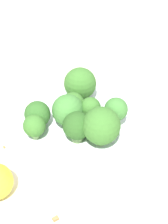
{
  "coord_description": "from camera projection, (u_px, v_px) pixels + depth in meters",
  "views": [
    {
      "loc": [
        -0.04,
        -0.45,
        0.47
      ],
      "look_at": [
        0.0,
        0.0,
        0.08
      ],
      "focal_mm": 60.0,
      "sensor_mm": 36.0,
      "label": 1
    }
  ],
  "objects": [
    {
      "name": "broccoli_floret_7",
      "position": [
        34.0,
        126.0,
        0.58
      ],
      "size": [
        0.04,
        0.04,
        0.04
      ],
      "color": "#84AD66",
      "rests_on": "bowl"
    },
    {
      "name": "broccoli_floret_3",
      "position": [
        115.0,
        109.0,
        0.6
      ],
      "size": [
        0.04,
        0.04,
        0.05
      ],
      "color": "#8EB770",
      "rests_on": "bowl"
    },
    {
      "name": "bowl",
      "position": [
        84.0,
        137.0,
        0.63
      ],
      "size": [
        0.23,
        0.23,
        0.05
      ],
      "primitive_type": "cylinder",
      "color": "silver",
      "rests_on": "ground_plane"
    },
    {
      "name": "broccoli_floret_2",
      "position": [
        90.0,
        109.0,
        0.6
      ],
      "size": [
        0.03,
        0.03,
        0.05
      ],
      "color": "#8EB770",
      "rests_on": "bowl"
    },
    {
      "name": "ground_plane",
      "position": [
        84.0,
        146.0,
        0.65
      ],
      "size": [
        3.0,
        3.0,
        0.0
      ],
      "primitive_type": "plane",
      "color": "beige"
    },
    {
      "name": "broccoli_floret_6",
      "position": [
        37.0,
        115.0,
        0.6
      ],
      "size": [
        0.04,
        0.04,
        0.05
      ],
      "color": "#7A9E5B",
      "rests_on": "bowl"
    },
    {
      "name": "almond_crumb_4",
      "position": [
        55.0,
        218.0,
        0.53
      ],
      "size": [
        0.01,
        0.01,
        0.01
      ],
      "primitive_type": "cube",
      "rotation": [
        0.0,
        0.0,
        3.63
      ],
      "color": "olive",
      "rests_on": "ground_plane"
    },
    {
      "name": "broccoli_floret_8",
      "position": [
        81.0,
        84.0,
        0.65
      ],
      "size": [
        0.06,
        0.06,
        0.06
      ],
      "color": "#7A9E5B",
      "rests_on": "bowl"
    },
    {
      "name": "pepper_shaker",
      "position": [
        115.0,
        77.0,
        0.75
      ],
      "size": [
        0.03,
        0.03,
        0.06
      ],
      "color": "silver",
      "rests_on": "ground_plane"
    },
    {
      "name": "broccoli_floret_4",
      "position": [
        68.0,
        111.0,
        0.6
      ],
      "size": [
        0.05,
        0.05,
        0.06
      ],
      "color": "#8EB770",
      "rests_on": "bowl"
    },
    {
      "name": "broccoli_floret_1",
      "position": [
        101.0,
        126.0,
        0.56
      ],
      "size": [
        0.06,
        0.06,
        0.07
      ],
      "color": "#84AD66",
      "rests_on": "bowl"
    },
    {
      "name": "almond_crumb_1",
      "position": [
        4.0,
        147.0,
        0.64
      ],
      "size": [
        0.01,
        0.01,
        0.01
      ],
      "primitive_type": "cube",
      "rotation": [
        0.0,
        0.0,
        2.03
      ],
      "color": "olive",
      "rests_on": "ground_plane"
    },
    {
      "name": "broccoli_floret_5",
      "position": [
        77.0,
        126.0,
        0.58
      ],
      "size": [
        0.05,
        0.05,
        0.05
      ],
      "color": "#7A9E5B",
      "rests_on": "bowl"
    },
    {
      "name": "broccoli_floret_0",
      "position": [
        73.0,
        104.0,
        0.62
      ],
      "size": [
        0.04,
        0.04,
        0.05
      ],
      "color": "#8EB770",
      "rests_on": "bowl"
    }
  ]
}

